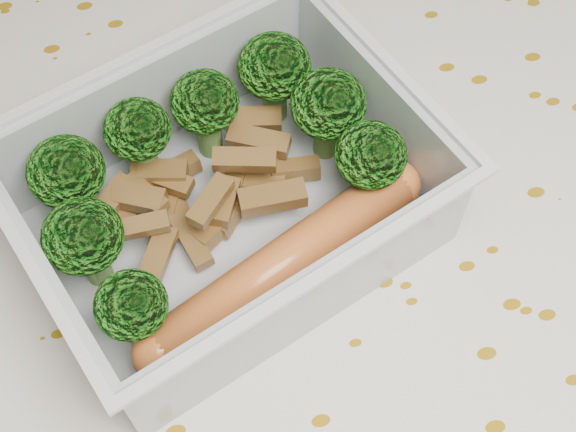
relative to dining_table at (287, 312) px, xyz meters
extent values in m
cube|color=brown|center=(0.00, 0.00, 0.06)|extent=(1.40, 0.90, 0.04)
cube|color=silver|center=(0.00, 0.00, 0.09)|extent=(1.46, 0.96, 0.01)
cube|color=silver|center=(-0.03, 0.02, 0.09)|extent=(0.22, 0.20, 0.00)
cube|color=silver|center=(-0.05, 0.08, 0.12)|extent=(0.18, 0.07, 0.06)
cube|color=silver|center=(0.00, -0.05, 0.12)|extent=(0.18, 0.07, 0.06)
cube|color=silver|center=(0.06, 0.05, 0.12)|extent=(0.05, 0.13, 0.06)
cube|color=silver|center=(-0.11, -0.01, 0.12)|extent=(0.05, 0.13, 0.06)
cube|color=silver|center=(-0.05, 0.09, 0.16)|extent=(0.19, 0.07, 0.00)
cube|color=silver|center=(0.00, -0.05, 0.16)|extent=(0.19, 0.07, 0.00)
cube|color=silver|center=(0.07, 0.05, 0.16)|extent=(0.05, 0.14, 0.00)
cube|color=silver|center=(-0.12, -0.01, 0.16)|extent=(0.05, 0.14, 0.00)
cylinder|color=#608C3F|center=(-0.10, 0.04, 0.11)|extent=(0.02, 0.02, 0.03)
ellipsoid|color=#37861D|center=(-0.10, 0.04, 0.13)|extent=(0.04, 0.04, 0.03)
cylinder|color=#608C3F|center=(-0.06, 0.06, 0.11)|extent=(0.02, 0.02, 0.03)
ellipsoid|color=#37861D|center=(-0.06, 0.06, 0.14)|extent=(0.03, 0.03, 0.03)
cylinder|color=#608C3F|center=(-0.03, 0.07, 0.11)|extent=(0.02, 0.02, 0.03)
ellipsoid|color=#37861D|center=(-0.03, 0.07, 0.14)|extent=(0.04, 0.04, 0.03)
cylinder|color=#608C3F|center=(0.01, 0.08, 0.11)|extent=(0.02, 0.02, 0.03)
ellipsoid|color=#37861D|center=(0.01, 0.08, 0.13)|extent=(0.04, 0.04, 0.03)
cylinder|color=#608C3F|center=(-0.10, 0.01, 0.11)|extent=(0.02, 0.02, 0.03)
ellipsoid|color=#37861D|center=(-0.10, 0.01, 0.13)|extent=(0.04, 0.04, 0.03)
cylinder|color=#608C3F|center=(0.04, 0.05, 0.11)|extent=(0.02, 0.02, 0.03)
ellipsoid|color=#37861D|center=(0.04, 0.05, 0.13)|extent=(0.04, 0.04, 0.03)
cylinder|color=#608C3F|center=(-0.08, -0.03, 0.11)|extent=(0.02, 0.02, 0.03)
ellipsoid|color=#37861D|center=(-0.08, -0.03, 0.14)|extent=(0.03, 0.03, 0.03)
cylinder|color=#608C3F|center=(0.05, 0.01, 0.11)|extent=(0.02, 0.02, 0.03)
ellipsoid|color=#37861D|center=(0.05, 0.01, 0.14)|extent=(0.04, 0.04, 0.03)
cube|color=olive|center=(-0.06, 0.04, 0.11)|extent=(0.02, 0.03, 0.01)
cube|color=olive|center=(0.00, 0.06, 0.10)|extent=(0.02, 0.02, 0.01)
cube|color=olive|center=(-0.07, 0.05, 0.11)|extent=(0.02, 0.03, 0.01)
cube|color=olive|center=(-0.02, 0.03, 0.10)|extent=(0.02, 0.03, 0.01)
cube|color=olive|center=(-0.06, 0.02, 0.10)|extent=(0.02, 0.03, 0.01)
cube|color=olive|center=(0.00, 0.03, 0.10)|extent=(0.03, 0.02, 0.01)
cube|color=olive|center=(0.00, 0.07, 0.11)|extent=(0.03, 0.02, 0.01)
cube|color=olive|center=(-0.05, 0.04, 0.11)|extent=(0.03, 0.03, 0.01)
cube|color=olive|center=(-0.07, 0.00, 0.11)|extent=(0.03, 0.04, 0.01)
cube|color=olive|center=(-0.08, 0.03, 0.10)|extent=(0.03, 0.02, 0.01)
cube|color=olive|center=(-0.08, 0.04, 0.11)|extent=(0.03, 0.03, 0.01)
cube|color=olive|center=(0.00, 0.06, 0.10)|extent=(0.02, 0.03, 0.01)
cube|color=olive|center=(-0.01, 0.04, 0.12)|extent=(0.03, 0.02, 0.01)
cube|color=olive|center=(-0.05, 0.05, 0.10)|extent=(0.03, 0.02, 0.01)
cube|color=olive|center=(-0.05, 0.05, 0.11)|extent=(0.03, 0.02, 0.01)
cube|color=olive|center=(0.00, 0.05, 0.11)|extent=(0.03, 0.03, 0.01)
cube|color=olive|center=(-0.03, 0.02, 0.11)|extent=(0.02, 0.03, 0.01)
cube|color=olive|center=(-0.03, 0.02, 0.10)|extent=(0.03, 0.03, 0.01)
cube|color=olive|center=(-0.05, 0.01, 0.10)|extent=(0.02, 0.03, 0.01)
cube|color=olive|center=(-0.03, 0.01, 0.10)|extent=(0.03, 0.03, 0.01)
cube|color=olive|center=(-0.07, 0.03, 0.11)|extent=(0.03, 0.03, 0.01)
cube|color=olive|center=(-0.03, 0.02, 0.10)|extent=(0.03, 0.02, 0.01)
cube|color=olive|center=(0.01, 0.04, 0.10)|extent=(0.03, 0.01, 0.01)
cube|color=olive|center=(-0.07, 0.01, 0.12)|extent=(0.03, 0.01, 0.01)
cube|color=olive|center=(-0.03, 0.02, 0.12)|extent=(0.03, 0.03, 0.01)
cube|color=olive|center=(0.00, 0.02, 0.11)|extent=(0.03, 0.01, 0.01)
cube|color=olive|center=(-0.05, 0.02, 0.10)|extent=(0.01, 0.03, 0.01)
cylinder|color=#CF672B|center=(-0.01, -0.02, 0.11)|extent=(0.14, 0.08, 0.03)
sphere|color=#CF672B|center=(0.06, 0.01, 0.11)|extent=(0.03, 0.03, 0.03)
sphere|color=#CF672B|center=(-0.07, -0.05, 0.11)|extent=(0.03, 0.03, 0.03)
camera|label=1|loc=(-0.05, -0.19, 0.46)|focal=50.00mm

